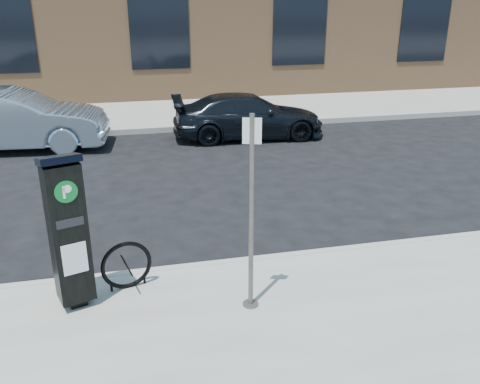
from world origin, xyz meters
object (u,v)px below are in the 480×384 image
object	(u,v)px
parking_kiosk	(68,231)
car_silver	(13,120)
bike_rack	(127,265)
car_dark	(248,116)
sign_pole	(251,217)

from	to	relation	value
parking_kiosk	car_silver	size ratio (longest dim) A/B	0.42
parking_kiosk	car_silver	xyz separation A→B (m)	(-1.96, 7.76, -0.38)
parking_kiosk	bike_rack	distance (m)	0.92
bike_rack	car_dark	bearing A→B (deg)	52.29
car_silver	car_dark	xyz separation A→B (m)	(5.95, -0.17, -0.15)
sign_pole	bike_rack	world-z (taller)	sign_pole
parking_kiosk	bike_rack	world-z (taller)	parking_kiosk
sign_pole	car_silver	bearing A→B (deg)	132.54
bike_rack	car_silver	xyz separation A→B (m)	(-2.56, 7.53, 0.28)
sign_pole	car_silver	world-z (taller)	sign_pole
parking_kiosk	sign_pole	world-z (taller)	sign_pole
car_silver	car_dark	distance (m)	5.96
car_dark	bike_rack	bearing A→B (deg)	158.45
car_silver	parking_kiosk	bearing A→B (deg)	-160.71
sign_pole	car_dark	distance (m)	8.36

